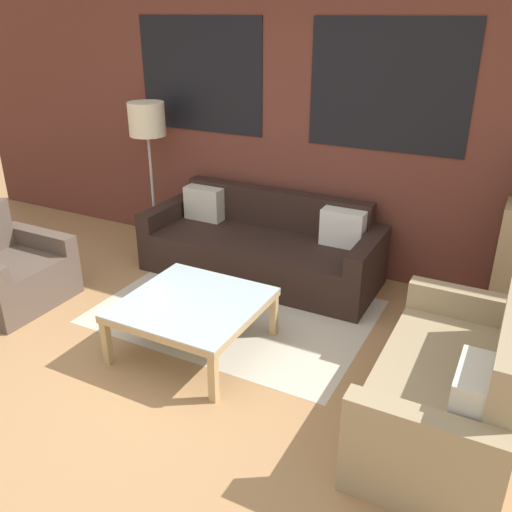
{
  "coord_description": "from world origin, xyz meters",
  "views": [
    {
      "loc": [
        2.17,
        -2.37,
        2.39
      ],
      "look_at": [
        0.3,
        1.22,
        0.55
      ],
      "focal_mm": 38.0,
      "sensor_mm": 36.0,
      "label": 1
    }
  ],
  "objects_px": {
    "couch_dark": "(262,248)",
    "coffee_table": "(193,308)",
    "armchair_corner": "(8,273)",
    "settee_vintage": "(453,389)",
    "floor_lamp": "(147,125)"
  },
  "relations": [
    {
      "from": "couch_dark",
      "to": "armchair_corner",
      "type": "relative_size",
      "value": 2.66
    },
    {
      "from": "couch_dark",
      "to": "floor_lamp",
      "type": "height_order",
      "value": "floor_lamp"
    },
    {
      "from": "settee_vintage",
      "to": "coffee_table",
      "type": "xyz_separation_m",
      "value": [
        -1.89,
        0.02,
        0.05
      ]
    },
    {
      "from": "couch_dark",
      "to": "armchair_corner",
      "type": "xyz_separation_m",
      "value": [
        -1.74,
        -1.53,
        0.0
      ]
    },
    {
      "from": "couch_dark",
      "to": "settee_vintage",
      "type": "xyz_separation_m",
      "value": [
        2.02,
        -1.43,
        0.03
      ]
    },
    {
      "from": "couch_dark",
      "to": "settee_vintage",
      "type": "height_order",
      "value": "settee_vintage"
    },
    {
      "from": "coffee_table",
      "to": "floor_lamp",
      "type": "bearing_deg",
      "value": 134.86
    },
    {
      "from": "settee_vintage",
      "to": "coffee_table",
      "type": "bearing_deg",
      "value": 179.35
    },
    {
      "from": "couch_dark",
      "to": "floor_lamp",
      "type": "relative_size",
      "value": 1.47
    },
    {
      "from": "coffee_table",
      "to": "couch_dark",
      "type": "bearing_deg",
      "value": 95.3
    },
    {
      "from": "armchair_corner",
      "to": "coffee_table",
      "type": "bearing_deg",
      "value": 3.7
    },
    {
      "from": "couch_dark",
      "to": "settee_vintage",
      "type": "distance_m",
      "value": 2.47
    },
    {
      "from": "armchair_corner",
      "to": "coffee_table",
      "type": "relative_size",
      "value": 0.87
    },
    {
      "from": "couch_dark",
      "to": "coffee_table",
      "type": "xyz_separation_m",
      "value": [
        0.13,
        -1.41,
        0.08
      ]
    },
    {
      "from": "couch_dark",
      "to": "coffee_table",
      "type": "bearing_deg",
      "value": -84.7
    }
  ]
}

